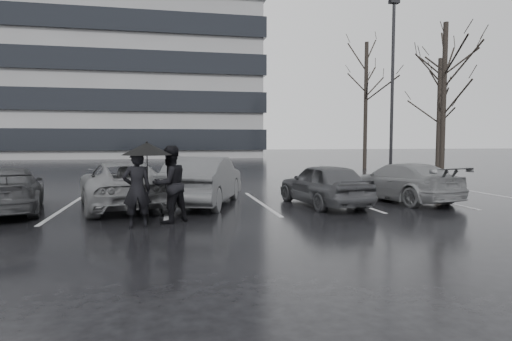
{
  "coord_description": "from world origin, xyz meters",
  "views": [
    {
      "loc": [
        -2.11,
        -10.1,
        1.89
      ],
      "look_at": [
        0.15,
        1.0,
        1.1
      ],
      "focal_mm": 30.0,
      "sensor_mm": 36.0,
      "label": 1
    }
  ],
  "objects_px": {
    "car_main": "(323,184)",
    "pedestrian_right": "(170,184)",
    "tree_east": "(444,100)",
    "car_west_a": "(204,181)",
    "car_east": "(400,182)",
    "car_west_c": "(7,190)",
    "pedestrian_left": "(137,190)",
    "tree_north": "(366,106)",
    "car_west_b": "(123,184)",
    "tree_ne": "(439,115)",
    "lamp_post": "(392,100)"
  },
  "relations": [
    {
      "from": "car_main",
      "to": "pedestrian_right",
      "type": "xyz_separation_m",
      "value": [
        -4.41,
        -1.79,
        0.27
      ]
    },
    {
      "from": "car_main",
      "to": "tree_east",
      "type": "xyz_separation_m",
      "value": [
        9.69,
        8.31,
        3.38
      ]
    },
    {
      "from": "car_west_a",
      "to": "car_east",
      "type": "distance_m",
      "value": 6.12
    },
    {
      "from": "car_west_c",
      "to": "pedestrian_left",
      "type": "height_order",
      "value": "pedestrian_left"
    },
    {
      "from": "pedestrian_left",
      "to": "tree_north",
      "type": "height_order",
      "value": "tree_north"
    },
    {
      "from": "car_west_a",
      "to": "car_west_b",
      "type": "distance_m",
      "value": 2.3
    },
    {
      "from": "tree_ne",
      "to": "tree_north",
      "type": "bearing_deg",
      "value": 139.4
    },
    {
      "from": "car_east",
      "to": "tree_north",
      "type": "height_order",
      "value": "tree_north"
    },
    {
      "from": "pedestrian_left",
      "to": "tree_north",
      "type": "bearing_deg",
      "value": -135.86
    },
    {
      "from": "tree_north",
      "to": "tree_ne",
      "type": "bearing_deg",
      "value": -40.6
    },
    {
      "from": "car_east",
      "to": "pedestrian_right",
      "type": "xyz_separation_m",
      "value": [
        -7.09,
        -2.16,
        0.29
      ]
    },
    {
      "from": "lamp_post",
      "to": "tree_ne",
      "type": "distance_m",
      "value": 9.32
    },
    {
      "from": "car_west_c",
      "to": "pedestrian_right",
      "type": "xyz_separation_m",
      "value": [
        4.2,
        -2.22,
        0.3
      ]
    },
    {
      "from": "car_main",
      "to": "pedestrian_right",
      "type": "bearing_deg",
      "value": 13.7
    },
    {
      "from": "tree_ne",
      "to": "pedestrian_right",
      "type": "bearing_deg",
      "value": -139.66
    },
    {
      "from": "car_west_a",
      "to": "pedestrian_right",
      "type": "bearing_deg",
      "value": 88.03
    },
    {
      "from": "car_west_a",
      "to": "pedestrian_right",
      "type": "relative_size",
      "value": 2.43
    },
    {
      "from": "pedestrian_right",
      "to": "tree_ne",
      "type": "height_order",
      "value": "tree_ne"
    },
    {
      "from": "car_main",
      "to": "tree_ne",
      "type": "distance_m",
      "value": 17.56
    },
    {
      "from": "car_main",
      "to": "car_west_a",
      "type": "height_order",
      "value": "car_west_a"
    },
    {
      "from": "car_west_b",
      "to": "lamp_post",
      "type": "bearing_deg",
      "value": -167.64
    },
    {
      "from": "car_east",
      "to": "tree_ne",
      "type": "height_order",
      "value": "tree_ne"
    },
    {
      "from": "car_west_b",
      "to": "car_west_c",
      "type": "xyz_separation_m",
      "value": [
        -2.89,
        -0.37,
        -0.06
      ]
    },
    {
      "from": "pedestrian_right",
      "to": "car_west_c",
      "type": "bearing_deg",
      "value": -62.57
    },
    {
      "from": "car_main",
      "to": "tree_north",
      "type": "bearing_deg",
      "value": -127.99
    },
    {
      "from": "car_main",
      "to": "car_west_a",
      "type": "bearing_deg",
      "value": -22.01
    },
    {
      "from": "car_main",
      "to": "tree_north",
      "type": "height_order",
      "value": "tree_north"
    },
    {
      "from": "pedestrian_right",
      "to": "tree_north",
      "type": "bearing_deg",
      "value": -162.16
    },
    {
      "from": "car_east",
      "to": "tree_ne",
      "type": "bearing_deg",
      "value": -142.3
    },
    {
      "from": "car_main",
      "to": "tree_east",
      "type": "distance_m",
      "value": 13.21
    },
    {
      "from": "car_east",
      "to": "lamp_post",
      "type": "bearing_deg",
      "value": -130.0
    },
    {
      "from": "pedestrian_right",
      "to": "tree_east",
      "type": "relative_size",
      "value": 0.22
    },
    {
      "from": "pedestrian_right",
      "to": "lamp_post",
      "type": "xyz_separation_m",
      "value": [
        9.82,
        7.7,
        2.82
      ]
    },
    {
      "from": "car_main",
      "to": "tree_north",
      "type": "relative_size",
      "value": 0.43
    },
    {
      "from": "pedestrian_left",
      "to": "lamp_post",
      "type": "height_order",
      "value": "lamp_post"
    },
    {
      "from": "tree_north",
      "to": "pedestrian_left",
      "type": "bearing_deg",
      "value": -128.21
    },
    {
      "from": "pedestrian_right",
      "to": "tree_ne",
      "type": "bearing_deg",
      "value": -174.36
    },
    {
      "from": "tree_east",
      "to": "tree_north",
      "type": "distance_m",
      "value": 7.08
    },
    {
      "from": "tree_ne",
      "to": "pedestrian_left",
      "type": "bearing_deg",
      "value": -139.97
    },
    {
      "from": "car_main",
      "to": "lamp_post",
      "type": "bearing_deg",
      "value": -140.88
    },
    {
      "from": "car_west_a",
      "to": "tree_ne",
      "type": "bearing_deg",
      "value": -124.88
    },
    {
      "from": "lamp_post",
      "to": "tree_north",
      "type": "bearing_deg",
      "value": 70.77
    },
    {
      "from": "tree_east",
      "to": "pedestrian_left",
      "type": "bearing_deg",
      "value": -144.57
    },
    {
      "from": "tree_east",
      "to": "tree_ne",
      "type": "distance_m",
      "value": 4.74
    },
    {
      "from": "car_west_b",
      "to": "car_west_c",
      "type": "height_order",
      "value": "car_west_b"
    },
    {
      "from": "pedestrian_left",
      "to": "pedestrian_right",
      "type": "distance_m",
      "value": 0.83
    },
    {
      "from": "pedestrian_right",
      "to": "lamp_post",
      "type": "relative_size",
      "value": 0.22
    },
    {
      "from": "car_west_a",
      "to": "car_west_c",
      "type": "height_order",
      "value": "car_west_a"
    },
    {
      "from": "tree_north",
      "to": "car_east",
      "type": "bearing_deg",
      "value": -111.92
    },
    {
      "from": "pedestrian_right",
      "to": "tree_east",
      "type": "xyz_separation_m",
      "value": [
        14.1,
        10.1,
        3.11
      ]
    }
  ]
}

